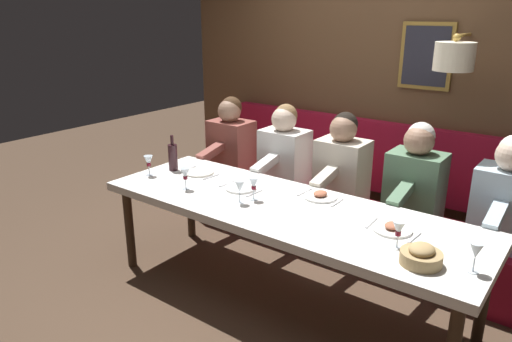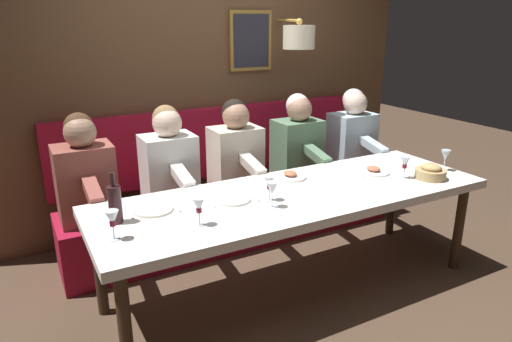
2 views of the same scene
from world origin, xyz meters
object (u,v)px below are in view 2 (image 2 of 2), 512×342
Objects in this scene: wine_glass_0 at (272,189)px; bread_bowl at (431,172)px; diner_farthest at (85,172)px; wine_glass_2 at (269,183)px; diner_middle at (236,151)px; diner_far at (169,160)px; wine_glass_1 at (199,206)px; wine_bottle at (115,204)px; dining_table at (296,201)px; wine_glass_5 at (405,163)px; diner_nearest at (352,134)px; diner_near at (298,142)px; wine_glass_3 at (445,156)px; wine_glass_4 at (112,219)px.

bread_bowl is (-0.08, -1.29, -0.07)m from wine_glass_0.
wine_glass_2 is at bearing -133.26° from diner_farthest.
diner_middle is 1.00× the size of diner_far.
wine_glass_1 is 0.48m from wine_bottle.
wine_glass_5 reaches higher than dining_table.
diner_nearest and diner_near have the same top height.
diner_far is 1.08m from wine_glass_0.
wine_glass_3 is (-1.03, -1.85, 0.04)m from diner_far.
wine_glass_1 is (-0.18, 0.77, 0.18)m from dining_table.
diner_near is 1.23m from wine_glass_3.
diner_far is at bearing 55.35° from bread_bowl.
wine_glass_4 is at bearing 147.81° from diner_far.
wine_glass_0 is 0.75× the size of bread_bowl.
wine_glass_5 reaches higher than bread_bowl.
diner_farthest reaches higher than dining_table.
wine_glass_2 is (-0.92, 1.44, 0.04)m from diner_nearest.
dining_table is at bearing 81.10° from wine_glass_5.
diner_near is at bearing 90.00° from diner_nearest.
dining_table is at bearing -76.94° from wine_glass_1.
bread_bowl is at bearing -91.66° from wine_glass_1.
diner_nearest is 1.00× the size of diner_near.
dining_table is at bearing -178.76° from diner_middle.
wine_glass_5 is at bearing 87.99° from wine_glass_3.
dining_table is 1.51m from diner_nearest.
wine_glass_5 is at bearing 59.85° from bread_bowl.
diner_nearest reaches higher than dining_table.
wine_glass_0 is at bearing 90.63° from wine_glass_5.
diner_far is 4.82× the size of wine_glass_2.
dining_table is 3.44× the size of diner_near.
diner_middle is 1.34m from wine_glass_5.
diner_near reaches higher than wine_glass_1.
dining_table is 16.59× the size of wine_glass_4.
diner_farthest reaches higher than wine_glass_0.
diner_nearest is at bearing -90.00° from diner_middle.
diner_far reaches higher than wine_bottle.
wine_glass_0 is 1.00× the size of wine_glass_2.
wine_bottle is (0.08, 1.17, 0.18)m from dining_table.
diner_middle reaches higher than wine_glass_0.
wine_glass_1 is at bearing 118.17° from diner_nearest.
wine_bottle is at bearing 82.60° from wine_glass_2.
diner_farthest is 2.64× the size of wine_bottle.
bread_bowl is (-0.31, -2.19, -0.07)m from wine_bottle.
diner_farthest is 1.15m from wine_glass_1.
diner_middle is 1.19m from diner_farthest.
diner_middle is 1.30m from wine_glass_1.
diner_nearest is 1.00× the size of diner_far.
wine_glass_5 is 0.75× the size of bread_bowl.
wine_glass_4 is (0.02, 0.96, -0.00)m from wine_glass_0.
wine_glass_4 is 0.75× the size of bread_bowl.
wine_glass_2 is at bearing -75.53° from wine_glass_1.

